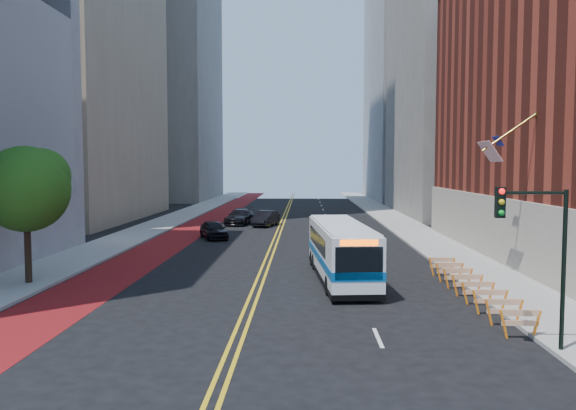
# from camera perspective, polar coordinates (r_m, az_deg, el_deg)

# --- Properties ---
(ground) EXTENTS (160.00, 160.00, 0.00)m
(ground) POSITION_cam_1_polar(r_m,az_deg,el_deg) (21.83, -4.45, -11.62)
(ground) COLOR black
(ground) RESTS_ON ground
(sidewalk_left) EXTENTS (4.00, 140.00, 0.15)m
(sidewalk_left) POSITION_cam_1_polar(r_m,az_deg,el_deg) (53.18, -13.91, -2.38)
(sidewalk_left) COLOR gray
(sidewalk_left) RESTS_ON ground
(sidewalk_right) EXTENTS (4.00, 140.00, 0.15)m
(sidewalk_right) POSITION_cam_1_polar(r_m,az_deg,el_deg) (52.15, 12.43, -2.48)
(sidewalk_right) COLOR gray
(sidewalk_right) RESTS_ON ground
(bus_lane_paint) EXTENTS (3.60, 140.00, 0.01)m
(bus_lane_paint) POSITION_cam_1_polar(r_m,az_deg,el_deg) (52.28, -9.79, -2.51)
(bus_lane_paint) COLOR maroon
(bus_lane_paint) RESTS_ON ground
(center_line_inner) EXTENTS (0.14, 140.00, 0.01)m
(center_line_inner) POSITION_cam_1_polar(r_m,az_deg,el_deg) (51.30, -1.08, -2.57)
(center_line_inner) COLOR gold
(center_line_inner) RESTS_ON ground
(center_line_outer) EXTENTS (0.14, 140.00, 0.01)m
(center_line_outer) POSITION_cam_1_polar(r_m,az_deg,el_deg) (51.28, -0.67, -2.58)
(center_line_outer) COLOR gold
(center_line_outer) RESTS_ON ground
(lane_dashes) EXTENTS (0.14, 98.20, 0.01)m
(lane_dashes) POSITION_cam_1_polar(r_m,az_deg,el_deg) (59.25, 4.11, -1.70)
(lane_dashes) COLOR silver
(lane_dashes) RESTS_ON ground
(midrise_right_near) EXTENTS (18.00, 26.00, 40.00)m
(midrise_right_near) POSITION_cam_1_polar(r_m,az_deg,el_deg) (73.33, 18.71, 14.90)
(midrise_right_near) COLOR slate
(midrise_right_near) RESTS_ON ground
(midrise_right_far) EXTENTS (20.00, 28.00, 55.00)m
(midrise_right_far) POSITION_cam_1_polar(r_m,az_deg,el_deg) (103.55, 14.31, 15.93)
(midrise_right_far) COLOR gray
(midrise_right_far) RESTS_ON ground
(midrise_left_far) EXTENTS (20.00, 26.00, 65.00)m
(midrise_left_far) POSITION_cam_1_polar(r_m,az_deg,el_deg) (105.74, -13.48, 18.48)
(midrise_left_far) COLOR slate
(midrise_left_far) RESTS_ON ground
(construction_barriers) EXTENTS (1.42, 10.91, 1.00)m
(construction_barriers) POSITION_cam_1_polar(r_m,az_deg,el_deg) (25.94, 18.23, -7.77)
(construction_barriers) COLOR orange
(construction_barriers) RESTS_ON ground
(street_tree) EXTENTS (4.20, 4.20, 6.70)m
(street_tree) POSITION_cam_1_polar(r_m,az_deg,el_deg) (30.16, -24.96, 1.79)
(street_tree) COLOR black
(street_tree) RESTS_ON sidewalk_left
(traffic_signal) EXTENTS (2.21, 0.34, 5.07)m
(traffic_signal) POSITION_cam_1_polar(r_m,az_deg,el_deg) (18.92, 23.87, -2.88)
(traffic_signal) COLOR black
(traffic_signal) RESTS_ON sidewalk_right
(transit_bus) EXTENTS (3.18, 10.81, 2.93)m
(transit_bus) POSITION_cam_1_polar(r_m,az_deg,el_deg) (29.20, 5.35, -4.58)
(transit_bus) COLOR silver
(transit_bus) RESTS_ON ground
(car_a) EXTENTS (3.16, 4.62, 1.46)m
(car_a) POSITION_cam_1_polar(r_m,az_deg,el_deg) (45.70, -7.56, -2.50)
(car_a) COLOR black
(car_a) RESTS_ON ground
(car_b) EXTENTS (2.73, 4.77, 1.49)m
(car_b) POSITION_cam_1_polar(r_m,az_deg,el_deg) (54.85, -2.28, -1.37)
(car_b) COLOR black
(car_b) RESTS_ON ground
(car_c) EXTENTS (2.88, 5.51, 1.53)m
(car_c) POSITION_cam_1_polar(r_m,az_deg,el_deg) (56.47, -4.93, -1.21)
(car_c) COLOR black
(car_c) RESTS_ON ground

